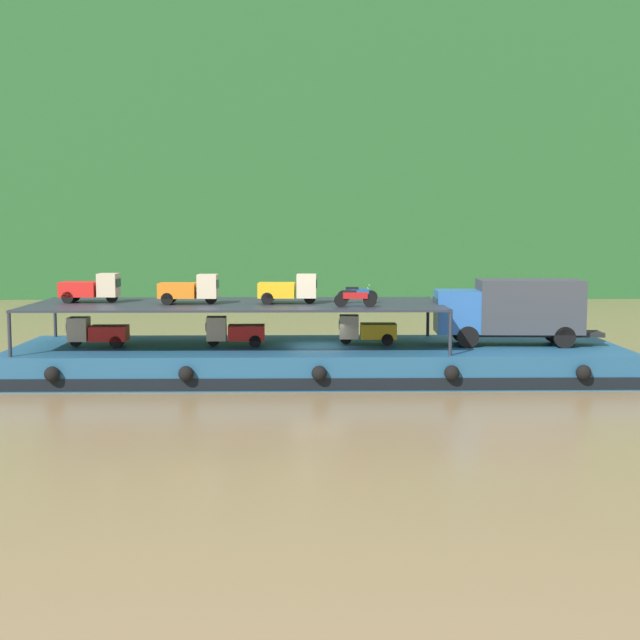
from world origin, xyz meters
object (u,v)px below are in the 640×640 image
at_px(mini_truck_upper_fore, 289,289).
at_px(mini_truck_lower_stern, 97,332).
at_px(mini_truck_upper_mid, 190,289).
at_px(mini_truck_lower_aft, 234,331).
at_px(motorcycle_upper_centre, 357,294).
at_px(mini_truck_upper_stern, 91,288).
at_px(motorcycle_upper_port, 355,297).
at_px(mini_truck_lower_mid, 367,330).
at_px(cargo_barge, 318,361).
at_px(covered_lorry, 513,309).

bearing_deg(mini_truck_upper_fore, mini_truck_lower_stern, -179.85).
bearing_deg(mini_truck_lower_stern, mini_truck_upper_mid, -1.30).
xyz_separation_m(mini_truck_lower_stern, mini_truck_lower_aft, (6.40, 0.13, 0.00)).
distance_m(mini_truck_lower_stern, motorcycle_upper_centre, 12.29).
bearing_deg(motorcycle_upper_centre, mini_truck_upper_stern, 177.52).
height_order(mini_truck_lower_stern, mini_truck_upper_stern, mini_truck_upper_stern).
height_order(mini_truck_lower_stern, motorcycle_upper_port, motorcycle_upper_port).
relative_size(mini_truck_lower_mid, motorcycle_upper_centre, 1.46).
distance_m(mini_truck_upper_mid, mini_truck_upper_fore, 4.60).
bearing_deg(cargo_barge, covered_lorry, -0.29).
relative_size(mini_truck_lower_mid, mini_truck_upper_fore, 1.00).
xyz_separation_m(mini_truck_upper_fore, motorcycle_upper_centre, (3.21, 0.26, -0.26)).
bearing_deg(mini_truck_upper_mid, mini_truck_upper_fore, 1.53).
height_order(mini_truck_upper_mid, motorcycle_upper_port, mini_truck_upper_mid).
distance_m(covered_lorry, motorcycle_upper_centre, 7.39).
relative_size(mini_truck_lower_aft, mini_truck_upper_fore, 1.00).
xyz_separation_m(mini_truck_lower_mid, motorcycle_upper_centre, (-0.49, -0.40, 1.74)).
distance_m(mini_truck_lower_stern, mini_truck_upper_stern, 2.21).
bearing_deg(mini_truck_lower_stern, motorcycle_upper_port, -8.96).
bearing_deg(covered_lorry, mini_truck_upper_mid, -178.84).
bearing_deg(motorcycle_upper_centre, mini_truck_lower_stern, -178.67).
bearing_deg(mini_truck_upper_fore, motorcycle_upper_port, -32.55).
xyz_separation_m(cargo_barge, mini_truck_lower_mid, (2.33, 0.43, 1.44)).
distance_m(covered_lorry, mini_truck_upper_stern, 19.97).
relative_size(cargo_barge, mini_truck_lower_stern, 10.30).
xyz_separation_m(mini_truck_lower_aft, mini_truck_upper_mid, (-2.04, -0.23, 2.00)).
relative_size(mini_truck_upper_fore, motorcycle_upper_port, 1.46).
xyz_separation_m(mini_truck_upper_mid, motorcycle_upper_centre, (7.80, 0.38, -0.26)).
bearing_deg(mini_truck_lower_aft, mini_truck_upper_fore, -2.36).
xyz_separation_m(mini_truck_lower_stern, mini_truck_upper_fore, (8.96, 0.02, 2.00)).
distance_m(mini_truck_lower_mid, motorcycle_upper_centre, 1.85).
relative_size(mini_truck_lower_stern, mini_truck_lower_mid, 0.99).
bearing_deg(mini_truck_upper_stern, motorcycle_upper_centre, -2.48).
xyz_separation_m(mini_truck_upper_stern, motorcycle_upper_centre, (12.58, -0.55, -0.26)).
distance_m(covered_lorry, mini_truck_lower_stern, 19.54).
xyz_separation_m(covered_lorry, mini_truck_lower_aft, (-13.11, -0.08, -1.00)).
bearing_deg(cargo_barge, mini_truck_lower_mid, 10.33).
height_order(motorcycle_upper_port, motorcycle_upper_centre, same).
height_order(mini_truck_lower_aft, mini_truck_lower_mid, same).
xyz_separation_m(mini_truck_upper_mid, motorcycle_upper_port, (7.58, -1.78, -0.26)).
height_order(mini_truck_upper_stern, mini_truck_upper_fore, same).
relative_size(mini_truck_upper_stern, mini_truck_upper_mid, 1.01).
relative_size(mini_truck_lower_stern, mini_truck_lower_aft, 0.99).
distance_m(mini_truck_lower_aft, mini_truck_upper_fore, 3.24).
relative_size(cargo_barge, covered_lorry, 3.58).
bearing_deg(mini_truck_lower_mid, mini_truck_upper_mid, -174.63).
distance_m(mini_truck_upper_stern, mini_truck_upper_fore, 9.41).
distance_m(covered_lorry, mini_truck_lower_aft, 13.15).
xyz_separation_m(mini_truck_lower_aft, mini_truck_lower_mid, (6.25, 0.55, 0.00)).
distance_m(covered_lorry, mini_truck_upper_mid, 15.19).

